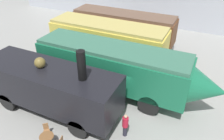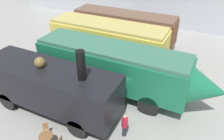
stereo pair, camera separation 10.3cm
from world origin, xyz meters
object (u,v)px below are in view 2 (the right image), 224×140
at_px(cafe_table_mid, 46,138).
at_px(ticket_kiosk, 3,72).
at_px(streamlined_locomotive, 121,67).
at_px(visitor_person, 125,125).
at_px(passenger_coach_vintage, 108,40).
at_px(passenger_coach_wooden, 124,26).
at_px(steam_locomotive, 50,85).

bearing_deg(cafe_table_mid, ticket_kiosk, 156.04).
height_order(streamlined_locomotive, visitor_person, streamlined_locomotive).
bearing_deg(visitor_person, ticket_kiosk, 179.45).
xyz_separation_m(passenger_coach_vintage, ticket_kiosk, (-4.57, -6.99, -0.40)).
distance_m(passenger_coach_wooden, cafe_table_mid, 13.41).
xyz_separation_m(passenger_coach_vintage, visitor_person, (4.56, -7.08, -1.24)).
xyz_separation_m(passenger_coach_wooden, steam_locomotive, (-0.24, -10.80, -0.13)).
relative_size(passenger_coach_vintage, visitor_person, 6.36).
height_order(passenger_coach_wooden, cafe_table_mid, passenger_coach_wooden).
bearing_deg(visitor_person, streamlined_locomotive, 116.74).
relative_size(passenger_coach_wooden, streamlined_locomotive, 0.80).
height_order(passenger_coach_vintage, visitor_person, passenger_coach_vintage).
bearing_deg(streamlined_locomotive, ticket_kiosk, -155.33).
relative_size(streamlined_locomotive, visitor_person, 8.09).
bearing_deg(steam_locomotive, streamlined_locomotive, 47.27).
relative_size(streamlined_locomotive, steam_locomotive, 1.41).
height_order(passenger_coach_vintage, streamlined_locomotive, passenger_coach_vintage).
bearing_deg(visitor_person, steam_locomotive, 179.84).
bearing_deg(visitor_person, passenger_coach_wooden, 113.52).
relative_size(streamlined_locomotive, ticket_kiosk, 4.15).
height_order(passenger_coach_wooden, passenger_coach_vintage, passenger_coach_vintage).
distance_m(cafe_table_mid, ticket_kiosk, 6.35).
bearing_deg(cafe_table_mid, streamlined_locomotive, 74.32).
height_order(passenger_coach_wooden, streamlined_locomotive, streamlined_locomotive).
bearing_deg(streamlined_locomotive, passenger_coach_wooden, 111.93).
bearing_deg(passenger_coach_vintage, cafe_table_mid, -83.18).
xyz_separation_m(passenger_coach_wooden, streamlined_locomotive, (2.95, -7.34, 0.08)).
distance_m(passenger_coach_wooden, steam_locomotive, 10.80).
xyz_separation_m(passenger_coach_vintage, cafe_table_mid, (1.14, -9.53, -1.50)).
bearing_deg(steam_locomotive, cafe_table_mid, -58.11).
bearing_deg(ticket_kiosk, steam_locomotive, -1.00).
distance_m(steam_locomotive, visitor_person, 5.07).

